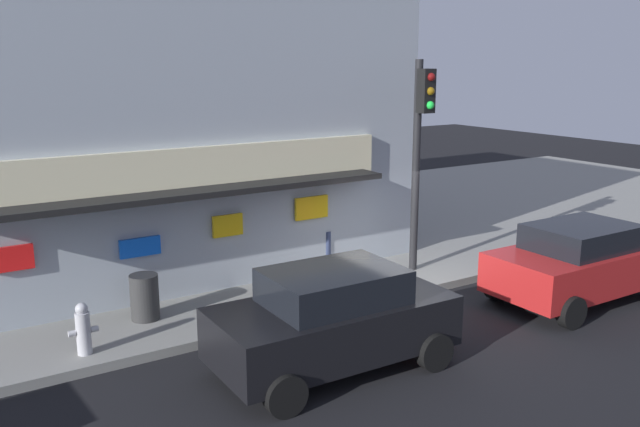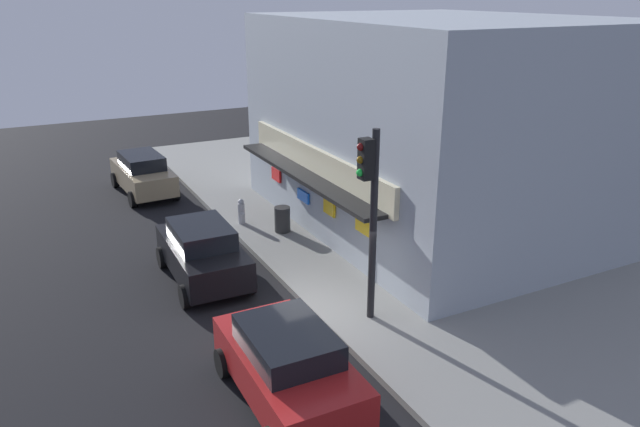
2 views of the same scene
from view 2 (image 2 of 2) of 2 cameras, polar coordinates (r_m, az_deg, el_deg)
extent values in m
plane|color=black|center=(15.84, -0.75, -9.55)|extent=(57.54, 57.54, 0.00)
cube|color=gray|center=(18.94, 15.82, -4.85)|extent=(38.36, 12.02, 0.17)
cube|color=#9EA8B2|center=(21.41, 11.02, 8.47)|extent=(12.11, 9.29, 6.93)
cube|color=beige|center=(19.12, -0.47, 4.94)|extent=(9.21, 0.16, 0.88)
cube|color=black|center=(19.08, -1.41, 3.65)|extent=(8.72, 0.90, 0.12)
cube|color=red|center=(22.31, -4.14, 3.66)|extent=(0.72, 0.08, 0.45)
cube|color=blue|center=(20.35, -1.59, 1.66)|extent=(0.81, 0.08, 0.37)
cube|color=yellow|center=(18.71, 0.89, 0.56)|extent=(0.67, 0.08, 0.46)
cube|color=yellow|center=(16.98, 4.16, -1.11)|extent=(0.84, 0.08, 0.51)
cylinder|color=black|center=(14.46, 5.03, -1.36)|extent=(0.18, 0.18, 4.79)
cube|color=black|center=(13.79, 4.36, 5.13)|extent=(0.32, 0.28, 0.95)
sphere|color=maroon|center=(13.64, 3.85, 6.28)|extent=(0.18, 0.18, 0.18)
sphere|color=brown|center=(13.71, 3.82, 5.06)|extent=(0.18, 0.18, 0.18)
sphere|color=#1ED83F|center=(13.80, 3.80, 3.86)|extent=(0.18, 0.18, 0.18)
cylinder|color=#B2B2B7|center=(21.38, -7.41, 0.01)|extent=(0.24, 0.24, 0.73)
sphere|color=#B2B2B7|center=(21.24, -7.46, 1.10)|extent=(0.20, 0.20, 0.20)
cylinder|color=#B2B2B7|center=(21.53, -7.58, 0.25)|extent=(0.12, 0.10, 0.10)
cylinder|color=#B2B2B7|center=(21.21, -7.25, -0.05)|extent=(0.12, 0.10, 0.10)
cylinder|color=#2D2D2D|center=(20.50, -3.57, -0.55)|extent=(0.53, 0.53, 0.87)
cylinder|color=navy|center=(17.07, 5.23, -5.01)|extent=(0.17, 0.17, 0.88)
cylinder|color=navy|center=(17.23, 6.26, -4.80)|extent=(0.17, 0.17, 0.88)
cube|color=#334C8C|center=(16.83, 5.84, -2.48)|extent=(0.43, 0.26, 0.69)
sphere|color=tan|center=(16.65, 5.90, -0.94)|extent=(0.22, 0.22, 0.22)
cylinder|color=#334C8C|center=(16.66, 6.22, -2.86)|extent=(0.11, 0.11, 0.62)
cylinder|color=#334C8C|center=(17.02, 5.46, -2.31)|extent=(0.11, 0.11, 0.62)
cube|color=black|center=(17.66, -10.98, -3.97)|extent=(3.98, 1.86, 0.84)
cube|color=black|center=(17.39, -11.13, -1.89)|extent=(2.16, 1.54, 0.54)
cylinder|color=black|center=(16.87, -6.65, -6.50)|extent=(0.64, 0.23, 0.64)
cylinder|color=black|center=(16.44, -12.60, -7.63)|extent=(0.64, 0.23, 0.64)
cylinder|color=black|center=(19.26, -9.45, -3.12)|extent=(0.64, 0.23, 0.64)
cylinder|color=black|center=(18.89, -14.67, -4.02)|extent=(0.64, 0.23, 0.64)
cube|color=#9E8966|center=(25.83, -16.32, 3.37)|extent=(4.29, 1.93, 0.81)
cube|color=black|center=(25.66, -16.47, 4.80)|extent=(2.35, 1.55, 0.53)
cylinder|color=black|center=(24.80, -13.48, 1.95)|extent=(0.65, 0.26, 0.64)
cylinder|color=black|center=(24.40, -17.24, 1.29)|extent=(0.65, 0.26, 0.64)
cylinder|color=black|center=(27.51, -15.34, 3.59)|extent=(0.65, 0.26, 0.64)
cylinder|color=black|center=(27.16, -18.76, 3.01)|extent=(0.65, 0.26, 0.64)
cube|color=#AD1E1E|center=(12.57, -3.03, -14.46)|extent=(4.00, 1.89, 0.81)
cube|color=black|center=(12.20, -3.09, -11.91)|extent=(2.16, 1.58, 0.51)
cylinder|color=black|center=(12.15, 4.03, -18.25)|extent=(0.64, 0.22, 0.64)
cylinder|color=black|center=(14.17, -1.81, -11.99)|extent=(0.64, 0.22, 0.64)
cylinder|color=black|center=(13.62, -9.13, -13.72)|extent=(0.64, 0.22, 0.64)
camera|label=1|loc=(21.85, -38.38, 8.25)|focal=37.60mm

